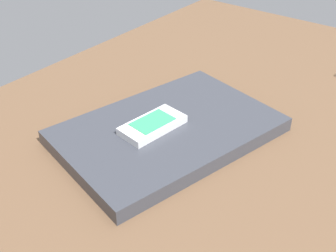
# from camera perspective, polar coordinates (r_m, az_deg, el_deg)

# --- Properties ---
(desk_surface) EXTENTS (1.20, 0.80, 0.03)m
(desk_surface) POSITION_cam_1_polar(r_m,az_deg,el_deg) (0.66, 4.95, -2.97)
(desk_surface) COLOR brown
(desk_surface) RESTS_ON ground
(laptop_closed) EXTENTS (0.37, 0.29, 0.02)m
(laptop_closed) POSITION_cam_1_polar(r_m,az_deg,el_deg) (0.65, -0.00, -0.64)
(laptop_closed) COLOR #33353D
(laptop_closed) RESTS_ON desk_surface
(cell_phone_on_laptop) EXTENTS (0.11, 0.06, 0.01)m
(cell_phone_on_laptop) POSITION_cam_1_polar(r_m,az_deg,el_deg) (0.64, -2.09, 0.16)
(cell_phone_on_laptop) COLOR silver
(cell_phone_on_laptop) RESTS_ON laptop_closed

